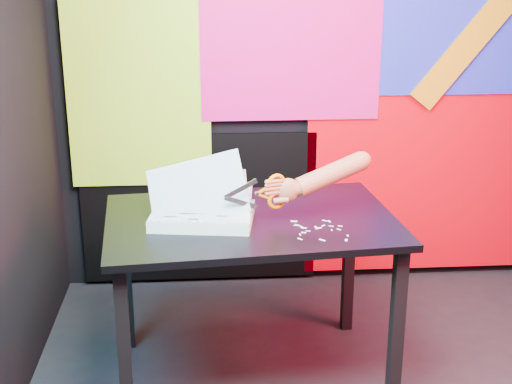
{
  "coord_description": "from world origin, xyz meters",
  "views": [
    {
      "loc": [
        -0.7,
        -2.28,
        1.79
      ],
      "look_at": [
        -0.5,
        0.48,
        0.87
      ],
      "focal_mm": 50.0,
      "sensor_mm": 36.0,
      "label": 1
    }
  ],
  "objects": [
    {
      "name": "printout_stack",
      "position": [
        -0.72,
        0.47,
        0.78
      ],
      "size": [
        0.46,
        0.35,
        0.31
      ],
      "rotation": [
        0.0,
        0.0,
        -0.14
      ],
      "color": "white",
      "rests_on": "work_table"
    },
    {
      "name": "backdrop",
      "position": [
        0.06,
        1.46,
        0.96
      ],
      "size": [
        2.88,
        0.05,
        2.08
      ],
      "color": "red",
      "rests_on": "ground"
    },
    {
      "name": "scissors",
      "position": [
        -0.44,
        0.44,
        0.88
      ],
      "size": [
        0.26,
        0.08,
        0.15
      ],
      "rotation": [
        0.0,
        0.0,
        0.28
      ],
      "color": "white",
      "rests_on": "printout_stack"
    },
    {
      "name": "work_table",
      "position": [
        -0.52,
        0.5,
        0.66
      ],
      "size": [
        1.26,
        0.9,
        0.75
      ],
      "rotation": [
        0.0,
        0.0,
        0.09
      ],
      "color": "black",
      "rests_on": "ground"
    },
    {
      "name": "hand_forearm",
      "position": [
        -0.22,
        0.51,
        0.92
      ],
      "size": [
        0.45,
        0.17,
        0.18
      ],
      "rotation": [
        0.0,
        0.0,
        0.28
      ],
      "color": "#B25F38",
      "rests_on": "work_table"
    },
    {
      "name": "paper_clippings",
      "position": [
        -0.27,
        0.35,
        0.75
      ],
      "size": [
        0.21,
        0.23,
        0.0
      ],
      "color": "silver",
      "rests_on": "work_table"
    },
    {
      "name": "room",
      "position": [
        0.0,
        0.0,
        1.35
      ],
      "size": [
        3.01,
        3.01,
        2.71
      ],
      "color": "black",
      "rests_on": "ground"
    }
  ]
}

